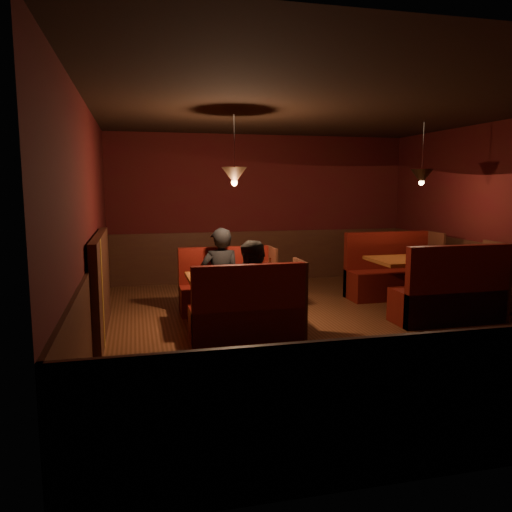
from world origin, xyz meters
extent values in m
cube|color=#492612|center=(0.00, 0.00, -0.01)|extent=(6.00, 7.00, 0.01)
cube|color=black|center=(0.00, 0.00, 2.90)|extent=(6.00, 7.00, 0.01)
cube|color=#38100C|center=(0.00, 3.50, 1.45)|extent=(6.00, 0.01, 2.90)
cube|color=#38100C|center=(-3.00, 0.00, 1.45)|extent=(0.01, 7.00, 2.90)
cube|color=#3C2112|center=(0.00, 3.48, 0.50)|extent=(6.00, 0.04, 1.00)
cube|color=#3C2112|center=(-2.98, 0.00, 0.50)|extent=(0.04, 7.00, 1.00)
cube|color=#3C2112|center=(2.98, 0.00, 0.50)|extent=(0.04, 7.00, 1.00)
cube|color=#3C2112|center=(-2.92, 0.40, 0.65)|extent=(0.10, 2.20, 1.30)
cube|color=#A67C22|center=(-2.87, -0.15, 0.65)|extent=(0.01, 0.12, 1.30)
cylinder|color=#333333|center=(-1.15, 0.44, 2.45)|extent=(0.01, 0.01, 0.80)
cone|color=black|center=(-1.15, 0.44, 2.05)|extent=(0.34, 0.34, 0.22)
sphere|color=#FFBF72|center=(-1.15, 0.44, 1.96)|extent=(0.08, 0.08, 0.08)
cylinder|color=#333333|center=(1.77, 0.62, 2.45)|extent=(0.01, 0.01, 0.80)
cone|color=black|center=(1.77, 0.62, 2.05)|extent=(0.34, 0.34, 0.22)
sphere|color=#FFBF72|center=(1.77, 0.62, 1.96)|extent=(0.08, 0.08, 0.08)
cube|color=brown|center=(-1.15, 0.44, 0.68)|extent=(1.31, 0.79, 0.05)
cylinder|color=#3C2112|center=(-1.15, 0.44, 0.33)|extent=(0.13, 0.13, 0.65)
cylinder|color=#3C2112|center=(-1.15, 0.44, 0.02)|extent=(0.52, 0.52, 0.04)
cylinder|color=silver|center=(-1.12, 0.30, 0.71)|extent=(0.26, 0.26, 0.02)
cube|color=black|center=(-1.11, 0.34, 0.73)|extent=(0.08, 0.07, 0.03)
ellipsoid|color=silver|center=(-1.11, 0.34, 0.74)|extent=(0.07, 0.07, 0.05)
cube|color=tan|center=(-1.07, 0.27, 0.73)|extent=(0.08, 0.06, 0.03)
cylinder|color=silver|center=(-1.08, 0.29, 0.72)|extent=(0.08, 0.10, 0.01)
cylinder|color=silver|center=(-1.21, 0.62, 0.71)|extent=(0.24, 0.24, 0.01)
ellipsoid|color=beige|center=(-1.19, 0.62, 0.74)|extent=(0.09, 0.09, 0.05)
cube|color=silver|center=(-1.28, 0.57, 0.72)|extent=(0.19, 0.05, 0.00)
cylinder|color=white|center=(-0.85, 0.46, 0.74)|extent=(0.05, 0.05, 0.08)
cylinder|color=white|center=(-0.64, 0.65, 0.77)|extent=(0.07, 0.07, 0.14)
cylinder|color=white|center=(-0.70, 0.26, 0.77)|extent=(0.07, 0.07, 0.14)
cylinder|color=#47230F|center=(-0.64, 0.45, 0.77)|extent=(0.06, 0.06, 0.15)
cylinder|color=#47230F|center=(-0.64, 0.45, 0.88)|extent=(0.02, 0.02, 0.07)
ellipsoid|color=white|center=(-0.76, 0.28, 0.72)|extent=(0.10, 0.10, 0.04)
cube|color=#55120D|center=(-1.15, 1.11, 0.21)|extent=(1.40, 0.51, 0.42)
cube|color=#55120D|center=(-1.15, 1.32, 0.49)|extent=(1.40, 0.11, 0.98)
cube|color=#3C2112|center=(-0.43, 1.11, 0.49)|extent=(0.04, 0.51, 0.98)
cube|color=#55120D|center=(-1.15, -0.24, 0.21)|extent=(1.40, 0.51, 0.42)
cube|color=#55120D|center=(-1.15, -0.44, 0.49)|extent=(1.40, 0.11, 0.98)
cube|color=#3C2112|center=(-0.43, -0.24, 0.49)|extent=(0.04, 0.51, 0.98)
cube|color=brown|center=(1.77, 0.62, 0.77)|extent=(1.42, 0.91, 0.05)
cylinder|color=#3C2112|center=(1.77, 0.62, 0.37)|extent=(0.15, 0.15, 0.75)
cylinder|color=#3C2112|center=(1.77, 0.62, 0.02)|extent=(0.60, 0.60, 0.04)
cube|color=#55120D|center=(1.77, 1.39, 0.24)|extent=(1.53, 0.59, 0.48)
cube|color=#55120D|center=(1.77, 1.62, 0.56)|extent=(1.53, 0.13, 1.12)
cube|color=#3C2112|center=(2.56, 1.39, 0.56)|extent=(0.04, 0.59, 1.12)
cube|color=#55120D|center=(1.77, -0.16, 0.24)|extent=(1.53, 0.59, 0.48)
cube|color=#55120D|center=(1.77, -0.39, 0.56)|extent=(1.53, 0.13, 1.12)
cube|color=#3C2112|center=(2.56, -0.16, 0.56)|extent=(0.04, 0.59, 1.12)
imported|color=black|center=(-1.25, 1.06, 0.83)|extent=(0.60, 0.40, 1.65)
imported|color=black|center=(-0.99, -0.12, 0.79)|extent=(0.93, 0.84, 1.58)
camera|label=1|loc=(-2.46, -6.20, 1.93)|focal=35.00mm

